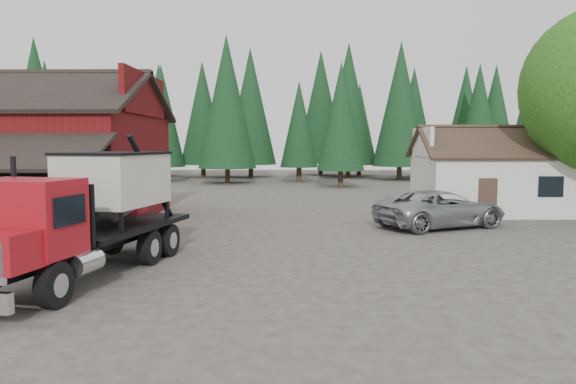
{
  "coord_description": "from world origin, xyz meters",
  "views": [
    {
      "loc": [
        2.28,
        -17.0,
        3.68
      ],
      "look_at": [
        1.97,
        4.53,
        1.8
      ],
      "focal_mm": 35.0,
      "sensor_mm": 36.0,
      "label": 1
    }
  ],
  "objects": [
    {
      "name": "feed_truck",
      "position": [
        -3.49,
        -1.77,
        1.85
      ],
      "size": [
        4.09,
        9.06,
        3.96
      ],
      "rotation": [
        0.0,
        0.0,
        -0.21
      ],
      "color": "black",
      "rests_on": "ground"
    },
    {
      "name": "near_pine_c",
      "position": [
        22.0,
        26.0,
        6.89
      ],
      "size": [
        4.84,
        4.84,
        12.4
      ],
      "color": "#382619",
      "rests_on": "ground"
    },
    {
      "name": "conifer_backdrop",
      "position": [
        0.0,
        42.0,
        0.0
      ],
      "size": [
        76.0,
        16.0,
        16.0
      ],
      "primitive_type": null,
      "color": "black",
      "rests_on": "ground"
    },
    {
      "name": "ground",
      "position": [
        0.0,
        0.0,
        0.0
      ],
      "size": [
        120.0,
        120.0,
        0.0
      ],
      "primitive_type": "plane",
      "color": "#403B32",
      "rests_on": "ground"
    },
    {
      "name": "near_pine_d",
      "position": [
        -4.0,
        34.0,
        7.39
      ],
      "size": [
        5.28,
        5.28,
        13.4
      ],
      "color": "#382619",
      "rests_on": "ground"
    },
    {
      "name": "near_pine_b",
      "position": [
        6.0,
        30.0,
        5.89
      ],
      "size": [
        3.96,
        3.96,
        10.4
      ],
      "color": "#382619",
      "rests_on": "ground"
    },
    {
      "name": "red_barn",
      "position": [
        -11.0,
        9.9,
        2.69
      ],
      "size": [
        12.8,
        13.63,
        7.18
      ],
      "color": "maroon",
      "rests_on": "ground"
    },
    {
      "name": "silver_car",
      "position": [
        8.6,
        7.4,
        0.82
      ],
      "size": [
        6.47,
        4.98,
        1.63
      ],
      "primitive_type": "imported",
      "rotation": [
        0.0,
        0.0,
        2.02
      ],
      "color": "#9FA1A7",
      "rests_on": "ground"
    },
    {
      "name": "equip_box",
      "position": [
        -6.0,
        1.81,
        0.3
      ],
      "size": [
        0.72,
        1.11,
        0.6
      ],
      "primitive_type": "cube",
      "rotation": [
        0.0,
        0.0,
        0.02
      ],
      "color": "maroon",
      "rests_on": "ground"
    },
    {
      "name": "farmhouse",
      "position": [
        13.0,
        13.0,
        1.67
      ],
      "size": [
        8.6,
        6.42,
        4.65
      ],
      "color": "silver",
      "rests_on": "ground"
    }
  ]
}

